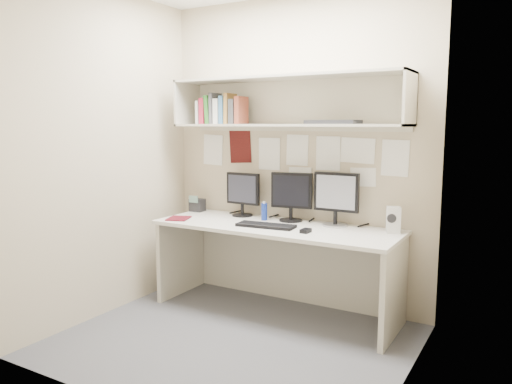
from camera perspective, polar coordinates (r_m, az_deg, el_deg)
The scene contains 19 objects.
floor at distance 3.73m, azimuth -2.64°, elevation -16.63°, with size 2.40×2.00×0.01m, color #4A4A4F.
wall_back at distance 4.27m, azimuth 4.53°, elevation 4.54°, with size 2.40×0.02×2.60m, color #B6A78B.
wall_front at distance 2.62m, azimuth -14.73°, elevation 2.30°, with size 2.40×0.02×2.60m, color #B6A78B.
wall_left at distance 4.17m, azimuth -16.80°, elevation 4.16°, with size 0.02×2.00×2.60m, color #B6A78B.
wall_right at distance 2.93m, azimuth 17.36°, elevation 2.75°, with size 0.02×2.00×2.60m, color #B6A78B.
desk at distance 4.12m, azimuth 2.26°, elevation -8.75°, with size 2.00×0.70×0.73m.
overhead_hutch at distance 4.15m, azimuth 3.74°, elevation 10.26°, with size 2.00×0.38×0.40m.
pinned_papers at distance 4.27m, azimuth 4.49°, elevation 3.87°, with size 1.92×0.01×0.48m, color white, non-canonical shape.
monitor_left at distance 4.41m, azimuth -1.51°, elevation 0.01°, with size 0.33×0.18×0.38m.
monitor_center at distance 4.18m, azimuth 4.07°, elevation -0.27°, with size 0.35×0.19×0.41m.
monitor_right at distance 4.02m, azimuth 9.14°, elevation -0.51°, with size 0.37×0.20×0.43m.
keyboard at distance 3.96m, azimuth 1.14°, elevation -3.85°, with size 0.47×0.17×0.02m, color black.
mouse at distance 3.77m, azimuth 5.70°, elevation -4.43°, with size 0.06×0.09×0.03m, color black.
speaker at distance 3.88m, azimuth 15.43°, elevation -3.08°, with size 0.13×0.13×0.20m.
blue_bottle at distance 4.22m, azimuth 0.94°, elevation -2.24°, with size 0.05×0.05×0.16m.
maroon_notebook at distance 4.34m, azimuth -8.84°, elevation -2.99°, with size 0.17×0.21×0.01m, color #520E17.
desk_phone at distance 4.69m, azimuth -6.73°, elevation -1.47°, with size 0.13×0.12×0.15m.
book_stack at distance 4.40m, azimuth -3.93°, elevation 9.28°, with size 0.45×0.16×0.27m.
hutch_tray at distance 3.88m, azimuth 8.76°, elevation 7.92°, with size 0.42×0.16×0.03m, color black.
Camera 1 is at (1.84, -2.85, 1.54)m, focal length 35.00 mm.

